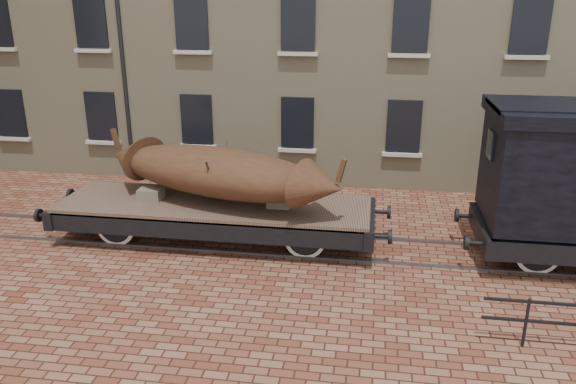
# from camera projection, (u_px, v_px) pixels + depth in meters

# --- Properties ---
(ground) EXTENTS (90.00, 90.00, 0.00)m
(ground) POSITION_uv_depth(u_px,v_px,m) (366.00, 250.00, 14.52)
(ground) COLOR #5E2D1F
(rail_track) EXTENTS (30.00, 1.52, 0.06)m
(rail_track) POSITION_uv_depth(u_px,v_px,m) (366.00, 249.00, 14.52)
(rail_track) COLOR #59595E
(rail_track) RESTS_ON ground
(flatcar_wagon) EXTENTS (9.21, 2.50, 1.39)m
(flatcar_wagon) POSITION_uv_depth(u_px,v_px,m) (215.00, 210.00, 14.82)
(flatcar_wagon) COLOR brown
(flatcar_wagon) RESTS_ON ground
(iron_boat) EXTENTS (6.90, 3.67, 1.66)m
(iron_boat) POSITION_uv_depth(u_px,v_px,m) (218.00, 172.00, 14.44)
(iron_boat) COLOR #503017
(iron_boat) RESTS_ON flatcar_wagon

